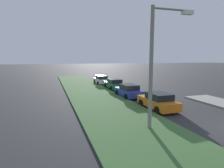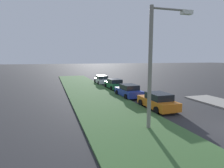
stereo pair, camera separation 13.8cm
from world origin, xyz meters
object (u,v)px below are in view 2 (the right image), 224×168
parked_car_white (102,80)px  parked_car_green (114,84)px  parked_car_blue (129,91)px  streetlight (156,59)px  parked_car_orange (158,101)px

parked_car_white → parked_car_green: bearing=-177.2°
parked_car_green → parked_car_blue: bearing=176.9°
parked_car_green → streetlight: size_ratio=0.57×
parked_car_white → streetlight: size_ratio=0.57×
parked_car_white → parked_car_orange: bearing=-179.0°
parked_car_orange → parked_car_white: 17.61m
parked_car_blue → streetlight: 10.59m
parked_car_orange → parked_car_blue: 5.70m
parked_car_blue → parked_car_white: bearing=-1.7°
parked_car_blue → streetlight: streetlight is taller
parked_car_white → parked_car_blue: bearing=180.0°
parked_car_orange → parked_car_green: same height
parked_car_orange → streetlight: size_ratio=0.58×
parked_car_orange → parked_car_white: (17.61, 0.37, 0.00)m
streetlight → parked_car_green: bearing=-9.7°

